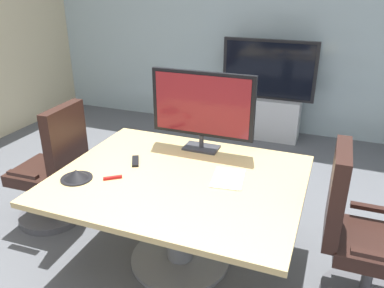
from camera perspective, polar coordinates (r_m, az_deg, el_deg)
The scene contains 11 objects.
ground_plane at distance 3.01m, azimuth -6.34°, elevation -18.74°, with size 7.68×7.68×0.00m, color #515459.
wall_back_glass_partition at distance 5.44m, azimuth 9.87°, elevation 16.42°, with size 6.29×0.10×2.75m, color #9EB2B7.
conference_table at distance 2.80m, azimuth -1.87°, elevation -8.07°, with size 1.71×1.38×0.73m.
office_chair_left at distance 3.52m, azimuth -19.79°, elevation -4.37°, with size 0.60×0.58×1.09m.
office_chair_right at distance 2.75m, azimuth 23.37°, elevation -13.36°, with size 0.60×0.57×1.09m.
tv_monitor at distance 3.03m, azimuth 1.52°, elevation 5.58°, with size 0.84×0.18×0.64m.
wall_display_unit at distance 5.25m, azimuth 10.93°, elevation 5.60°, with size 1.20×0.36×1.31m.
conference_phone at distance 2.79m, azimuth -16.79°, elevation -4.41°, with size 0.22×0.22×0.07m.
remote_control at distance 2.95m, azimuth -8.39°, elevation -2.52°, with size 0.05×0.17×0.02m, color black.
whiteboard_marker at distance 2.74m, azimuth -11.68°, elevation -4.90°, with size 0.13×0.02×0.02m, color red.
paper_notepad at distance 2.70m, azimuth 5.38°, elevation -5.09°, with size 0.21×0.30×0.01m, color white.
Camera 1 is at (1.09, -1.95, 2.02)m, focal length 35.97 mm.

